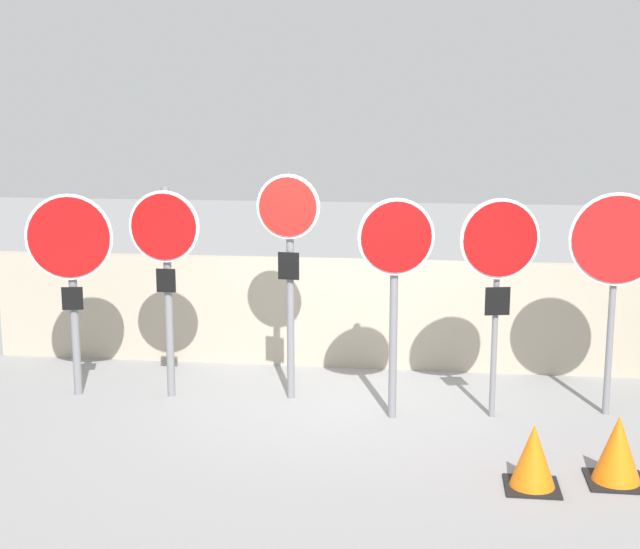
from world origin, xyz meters
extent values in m
plane|color=gray|center=(0.00, 0.00, 0.00)|extent=(40.00, 40.00, 0.00)
cube|color=#A89E89|center=(0.00, 1.42, 0.66)|extent=(8.73, 0.12, 1.31)
cylinder|color=slate|center=(-2.82, 0.01, 1.05)|extent=(0.09, 0.09, 2.10)
cylinder|color=white|center=(-2.80, -0.06, 1.74)|extent=(0.89, 0.22, 0.91)
cylinder|color=#AD0F0F|center=(-2.80, -0.07, 1.74)|extent=(0.84, 0.20, 0.85)
cube|color=black|center=(-2.80, -0.06, 1.08)|extent=(0.22, 0.07, 0.24)
cylinder|color=slate|center=(-1.79, 0.08, 1.13)|extent=(0.08, 0.08, 2.27)
cylinder|color=white|center=(-1.79, 0.02, 1.86)|extent=(0.75, 0.03, 0.75)
cylinder|color=#AD0F0F|center=(-1.79, 0.00, 1.86)|extent=(0.69, 0.03, 0.69)
cube|color=black|center=(-1.79, 0.02, 1.29)|extent=(0.20, 0.03, 0.25)
cylinder|color=slate|center=(-0.50, 0.19, 1.15)|extent=(0.08, 0.08, 2.30)
cylinder|color=white|center=(-0.50, 0.12, 2.07)|extent=(0.67, 0.10, 0.67)
cylinder|color=red|center=(-0.51, 0.11, 2.07)|extent=(0.61, 0.09, 0.61)
cube|color=black|center=(-0.50, 0.12, 1.45)|extent=(0.22, 0.05, 0.29)
cylinder|color=slate|center=(0.61, -0.29, 1.09)|extent=(0.08, 0.08, 2.19)
cylinder|color=white|center=(0.63, -0.35, 1.85)|extent=(0.74, 0.20, 0.75)
cylinder|color=#AD0F0F|center=(0.63, -0.37, 1.85)|extent=(0.68, 0.19, 0.69)
cylinder|color=slate|center=(1.61, -0.14, 1.08)|extent=(0.06, 0.06, 2.16)
cylinder|color=white|center=(1.63, -0.19, 1.82)|extent=(0.78, 0.21, 0.79)
cylinder|color=#AD0F0F|center=(1.63, -0.21, 1.82)|extent=(0.72, 0.19, 0.73)
cube|color=black|center=(1.63, -0.19, 1.21)|extent=(0.25, 0.08, 0.28)
cylinder|color=slate|center=(2.77, 0.08, 1.03)|extent=(0.07, 0.07, 2.06)
cylinder|color=white|center=(2.77, 0.02, 1.81)|extent=(0.92, 0.05, 0.92)
cylinder|color=red|center=(2.77, 0.01, 1.81)|extent=(0.86, 0.05, 0.86)
cube|color=black|center=(1.84, -1.84, 0.01)|extent=(0.45, 0.45, 0.02)
cone|color=orange|center=(1.84, -1.84, 0.28)|extent=(0.37, 0.37, 0.53)
cube|color=black|center=(2.54, -1.64, 0.01)|extent=(0.48, 0.48, 0.02)
cone|color=orange|center=(2.54, -1.64, 0.30)|extent=(0.40, 0.40, 0.57)
camera|label=1|loc=(0.97, -8.88, 3.09)|focal=50.00mm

